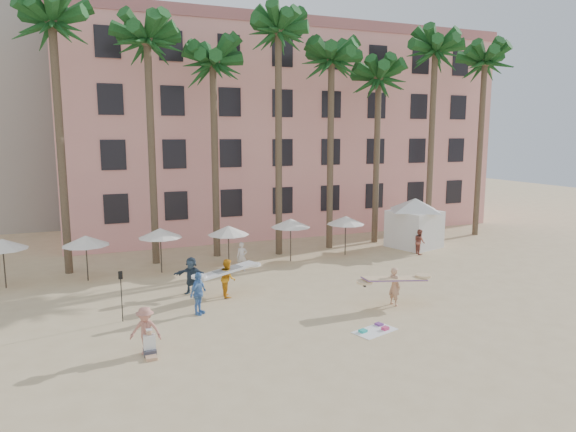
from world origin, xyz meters
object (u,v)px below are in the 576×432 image
(pink_hotel, at_px, (275,134))
(carrier_yellow, at_px, (394,284))
(carrier_white, at_px, (228,277))
(cabana, at_px, (415,218))

(pink_hotel, xyz_separation_m, carrier_yellow, (-2.66, -23.28, -6.98))
(carrier_white, bearing_deg, cabana, 21.76)
(cabana, xyz_separation_m, carrier_white, (-15.28, -6.10, -1.06))
(pink_hotel, height_order, carrier_yellow, pink_hotel)
(cabana, relative_size, carrier_white, 1.69)
(pink_hotel, bearing_deg, cabana, -66.31)
(pink_hotel, height_order, carrier_white, pink_hotel)
(pink_hotel, relative_size, carrier_white, 10.47)
(carrier_yellow, bearing_deg, pink_hotel, 83.48)
(carrier_yellow, bearing_deg, cabana, 50.81)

